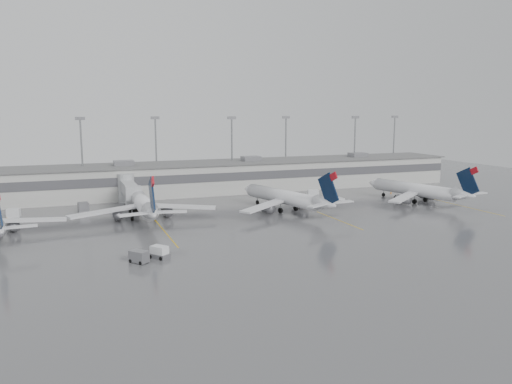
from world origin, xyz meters
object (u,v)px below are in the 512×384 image
object	(u,v)px
jet_mid_right	(287,197)
jet_mid_left	(143,203)
baggage_tug	(159,253)
jet_far_right	(419,190)

from	to	relation	value
jet_mid_right	jet_mid_left	bearing A→B (deg)	158.57
baggage_tug	jet_mid_left	bearing A→B (deg)	48.71
jet_mid_right	jet_far_right	world-z (taller)	jet_mid_right
jet_far_right	baggage_tug	bearing A→B (deg)	-174.89
jet_mid_left	jet_far_right	xyz separation A→B (m)	(65.49, -4.55, -0.22)
jet_mid_left	jet_far_right	bearing A→B (deg)	-3.15
baggage_tug	jet_far_right	bearing A→B (deg)	-17.75
jet_mid_right	baggage_tug	xyz separation A→B (m)	(-32.66, -25.77, -2.47)
baggage_tug	jet_mid_right	bearing A→B (deg)	0.48
jet_far_right	baggage_tug	xyz separation A→B (m)	(-67.27, -24.53, -2.40)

